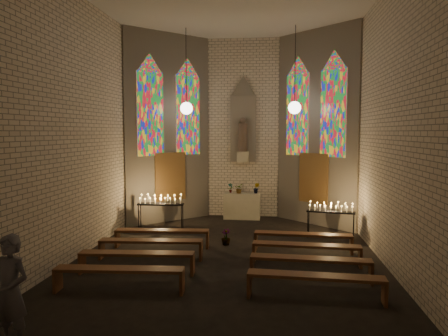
{
  "coord_description": "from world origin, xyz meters",
  "views": [
    {
      "loc": [
        1.15,
        -11.27,
        3.37
      ],
      "look_at": [
        -0.28,
        1.57,
        2.3
      ],
      "focal_mm": 35.0,
      "sensor_mm": 36.0,
      "label": 1
    }
  ],
  "objects_px": {
    "votive_stand_right": "(331,209)",
    "aisle_flower_pot": "(226,237)",
    "votive_stand_left": "(161,202)",
    "visitor": "(10,292)",
    "altar": "(242,206)"
  },
  "relations": [
    {
      "from": "aisle_flower_pot",
      "to": "visitor",
      "type": "distance_m",
      "value": 7.12
    },
    {
      "from": "votive_stand_left",
      "to": "votive_stand_right",
      "type": "relative_size",
      "value": 1.04
    },
    {
      "from": "altar",
      "to": "votive_stand_right",
      "type": "height_order",
      "value": "votive_stand_right"
    },
    {
      "from": "votive_stand_left",
      "to": "visitor",
      "type": "distance_m",
      "value": 8.28
    },
    {
      "from": "aisle_flower_pot",
      "to": "altar",
      "type": "bearing_deg",
      "value": 87.05
    },
    {
      "from": "altar",
      "to": "aisle_flower_pot",
      "type": "distance_m",
      "value": 4.01
    },
    {
      "from": "votive_stand_right",
      "to": "visitor",
      "type": "xyz_separation_m",
      "value": [
        -5.85,
        -7.72,
        -0.04
      ]
    },
    {
      "from": "altar",
      "to": "aisle_flower_pot",
      "type": "xyz_separation_m",
      "value": [
        -0.21,
        -4.0,
        -0.26
      ]
    },
    {
      "from": "aisle_flower_pot",
      "to": "visitor",
      "type": "height_order",
      "value": "visitor"
    },
    {
      "from": "altar",
      "to": "visitor",
      "type": "relative_size",
      "value": 0.78
    },
    {
      "from": "votive_stand_right",
      "to": "aisle_flower_pot",
      "type": "bearing_deg",
      "value": -148.53
    },
    {
      "from": "aisle_flower_pot",
      "to": "votive_stand_right",
      "type": "bearing_deg",
      "value": 19.65
    },
    {
      "from": "votive_stand_left",
      "to": "visitor",
      "type": "relative_size",
      "value": 0.88
    },
    {
      "from": "altar",
      "to": "visitor",
      "type": "xyz_separation_m",
      "value": [
        -2.85,
        -10.57,
        0.4
      ]
    },
    {
      "from": "votive_stand_left",
      "to": "votive_stand_right",
      "type": "xyz_separation_m",
      "value": [
        5.63,
        -0.56,
        -0.05
      ]
    }
  ]
}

